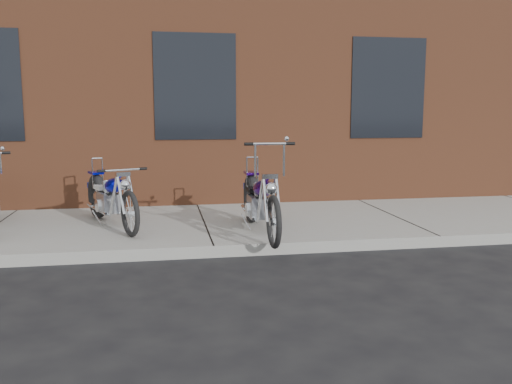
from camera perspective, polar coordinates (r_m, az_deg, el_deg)
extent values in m
plane|color=black|center=(6.72, -4.44, -6.93)|extent=(120.00, 120.00, 0.00)
cube|color=#9C9C9B|center=(8.15, -5.49, -3.65)|extent=(22.00, 3.00, 0.15)
cube|color=brown|center=(14.63, -7.85, 17.12)|extent=(22.00, 10.00, 8.00)
torus|color=black|center=(7.85, -0.31, -0.86)|extent=(0.14, 0.72, 0.72)
torus|color=black|center=(6.35, 2.16, -3.42)|extent=(0.07, 0.65, 0.65)
cube|color=#9D9D9D|center=(7.23, 0.57, -1.74)|extent=(0.28, 0.40, 0.30)
ellipsoid|color=#350C6A|center=(6.92, 1.02, 0.21)|extent=(0.26, 0.55, 0.31)
cube|color=black|center=(7.45, 0.20, 0.11)|extent=(0.24, 0.28, 0.06)
cylinder|color=white|center=(6.42, 1.94, -0.91)|extent=(0.04, 0.29, 0.54)
cylinder|color=white|center=(6.47, 1.73, 5.05)|extent=(0.55, 0.03, 0.03)
cylinder|color=white|center=(7.72, -0.21, 1.82)|extent=(0.02, 0.02, 0.48)
cylinder|color=white|center=(7.49, 1.15, -2.40)|extent=(0.05, 0.90, 0.05)
torus|color=black|center=(8.54, -16.11, -0.54)|extent=(0.38, 0.69, 0.69)
torus|color=black|center=(7.14, -12.74, -2.41)|extent=(0.30, 0.60, 0.62)
cube|color=#9D9D9D|center=(7.96, -14.88, -1.20)|extent=(0.39, 0.45, 0.29)
ellipsoid|color=#070DD1|center=(7.67, -14.36, 0.55)|extent=(0.43, 0.58, 0.29)
cube|color=beige|center=(8.17, -15.45, 0.37)|extent=(0.31, 0.33, 0.06)
cylinder|color=white|center=(7.21, -13.12, -0.30)|extent=(0.14, 0.27, 0.51)
cylinder|color=white|center=(7.28, -13.51, 2.21)|extent=(0.50, 0.22, 0.03)
cylinder|color=white|center=(8.42, -16.07, 1.82)|extent=(0.03, 0.03, 0.46)
cylinder|color=white|center=(8.21, -14.53, -1.77)|extent=(0.37, 0.81, 0.05)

